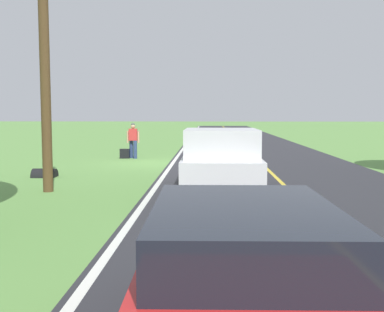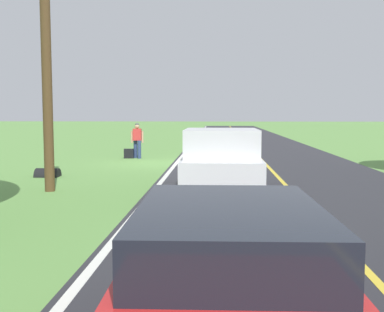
% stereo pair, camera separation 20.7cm
% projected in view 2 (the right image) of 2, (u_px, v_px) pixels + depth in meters
% --- Properties ---
extents(ground_plane, '(200.00, 200.00, 0.00)m').
position_uv_depth(ground_plane, '(158.00, 163.00, 20.93)').
color(ground_plane, '#609347').
extents(road_surface, '(8.22, 120.00, 0.00)m').
position_uv_depth(road_surface, '(265.00, 164.00, 20.69)').
color(road_surface, '#28282D').
rests_on(road_surface, ground).
extents(lane_edge_line, '(0.16, 117.60, 0.00)m').
position_uv_depth(lane_edge_line, '(176.00, 163.00, 20.89)').
color(lane_edge_line, silver).
rests_on(lane_edge_line, ground).
extents(lane_centre_line, '(0.14, 117.60, 0.00)m').
position_uv_depth(lane_centre_line, '(265.00, 164.00, 20.69)').
color(lane_centre_line, gold).
rests_on(lane_centre_line, ground).
extents(hitchhiker_walking, '(0.62, 0.51, 1.75)m').
position_uv_depth(hitchhiker_walking, '(137.00, 138.00, 23.19)').
color(hitchhiker_walking, navy).
rests_on(hitchhiker_walking, ground).
extents(suitcase_carried, '(0.47, 0.22, 0.47)m').
position_uv_depth(suitcase_carried, '(129.00, 154.00, 23.18)').
color(suitcase_carried, black).
rests_on(suitcase_carried, ground).
extents(pickup_truck_passing, '(2.10, 5.40, 1.82)m').
position_uv_depth(pickup_truck_passing, '(221.00, 159.00, 12.99)').
color(pickup_truck_passing, silver).
rests_on(pickup_truck_passing, ground).
extents(sedan_ahead_same_lane, '(1.99, 4.43, 1.41)m').
position_uv_depth(sedan_ahead_same_lane, '(230.00, 283.00, 4.12)').
color(sedan_ahead_same_lane, red).
rests_on(sedan_ahead_same_lane, ground).
extents(utility_pole_roadside, '(0.28, 0.28, 7.14)m').
position_uv_depth(utility_pole_roadside, '(47.00, 65.00, 13.16)').
color(utility_pole_roadside, brown).
rests_on(utility_pole_roadside, ground).
extents(drainage_culvert, '(0.80, 0.60, 0.60)m').
position_uv_depth(drainage_culvert, '(48.00, 177.00, 16.53)').
color(drainage_culvert, black).
rests_on(drainage_culvert, ground).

